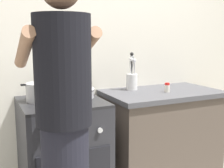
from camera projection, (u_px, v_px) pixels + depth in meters
back_wall at (109, 50)px, 2.58m from camera, size 3.20×0.10×2.50m
countertop at (161, 140)px, 2.54m from camera, size 1.00×0.60×0.90m
stove_range at (63, 158)px, 2.16m from camera, size 0.60×0.62×0.90m
pot at (41, 92)px, 2.06m from camera, size 0.27×0.21×0.13m
mixing_bowl at (77, 92)px, 2.19m from camera, size 0.27×0.27×0.07m
utensil_crock at (132, 79)px, 2.51m from camera, size 0.10×0.10×0.33m
spice_bottle at (167, 88)px, 2.41m from camera, size 0.04×0.04×0.08m
person at (64, 131)px, 1.54m from camera, size 0.41×0.50×1.70m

